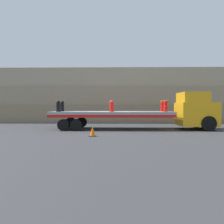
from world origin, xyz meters
TOP-DOWN VIEW (x-y plane):
  - ground_plane at (0.00, 0.00)m, footprint 120.00×120.00m
  - rock_cliff at (0.00, 6.98)m, footprint 60.00×3.30m
  - truck_cab at (6.25, 0.00)m, footprint 2.58×2.60m
  - flatbed_trailer at (-0.42, 0.00)m, footprint 8.88×2.67m
  - fire_hydrant_black_near_0 at (-3.84, -0.57)m, footprint 0.36×0.61m
  - fire_hydrant_black_far_0 at (-3.84, 0.57)m, footprint 0.36×0.61m
  - fire_hydrant_red_near_1 at (0.00, -0.57)m, footprint 0.36×0.61m
  - fire_hydrant_red_far_1 at (0.00, 0.57)m, footprint 0.36×0.61m
  - fire_hydrant_red_near_2 at (3.84, -0.57)m, footprint 0.36×0.61m
  - fire_hydrant_red_far_2 at (3.84, 0.57)m, footprint 0.36×0.61m
  - cargo_strap_rear at (-3.84, 0.00)m, footprint 0.05×2.78m
  - cargo_strap_middle at (3.84, 0.00)m, footprint 0.05×2.78m
  - traffic_cone at (-1.02, -3.84)m, footprint 0.41×0.41m

SIDE VIEW (x-z plane):
  - ground_plane at x=0.00m, z-range 0.00..0.00m
  - traffic_cone at x=-1.02m, z-range -0.01..0.57m
  - flatbed_trailer at x=-0.42m, z-range 0.43..1.74m
  - truck_cab at x=6.25m, z-range 0.02..2.73m
  - fire_hydrant_black_near_0 at x=-3.84m, z-range 1.29..2.10m
  - fire_hydrant_black_far_0 at x=-3.84m, z-range 1.29..2.10m
  - fire_hydrant_red_near_1 at x=0.00m, z-range 1.29..2.10m
  - fire_hydrant_red_far_1 at x=0.00m, z-range 1.29..2.10m
  - fire_hydrant_red_near_2 at x=3.84m, z-range 1.29..2.10m
  - fire_hydrant_red_far_2 at x=3.84m, z-range 1.29..2.10m
  - cargo_strap_rear at x=-3.84m, z-range 2.11..2.13m
  - cargo_strap_middle at x=3.84m, z-range 2.11..2.13m
  - rock_cliff at x=0.00m, z-range 0.00..5.55m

